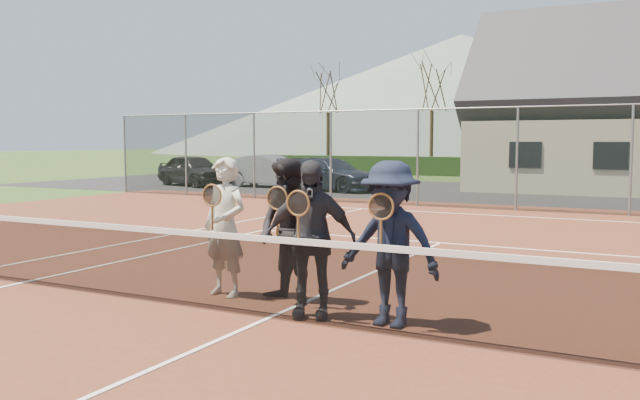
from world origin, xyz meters
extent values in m
plane|color=#2C4719|center=(0.00, 20.00, 0.00)|extent=(220.00, 220.00, 0.00)
cube|color=#562819|center=(0.00, 0.00, 0.01)|extent=(30.00, 30.00, 0.02)
cube|color=black|center=(-4.00, 20.00, 0.01)|extent=(40.00, 12.00, 0.01)
cube|color=black|center=(0.00, 32.00, 0.55)|extent=(40.00, 1.20, 1.10)
cone|color=#57685D|center=(-25.00, 95.00, 9.00)|extent=(110.00, 110.00, 18.00)
imported|color=black|center=(-15.14, 17.94, 0.72)|extent=(4.52, 3.04, 1.43)
imported|color=#999DA1|center=(-11.63, 18.83, 0.72)|extent=(4.35, 1.53, 1.43)
imported|color=black|center=(-8.39, 18.17, 0.67)|extent=(4.96, 3.00, 1.35)
cube|color=white|center=(0.00, 11.88, 0.03)|extent=(10.97, 0.06, 0.01)
cube|color=white|center=(-4.12, 0.00, 0.03)|extent=(0.06, 23.77, 0.01)
cube|color=white|center=(0.00, 6.40, 0.03)|extent=(8.23, 0.06, 0.01)
cube|color=white|center=(0.00, 0.00, 0.03)|extent=(0.06, 12.80, 0.01)
cube|color=black|center=(0.00, 0.00, 0.48)|extent=(11.60, 0.02, 0.88)
cube|color=white|center=(0.00, 0.00, 0.93)|extent=(11.60, 0.03, 0.07)
cylinder|color=slate|center=(-15.00, 13.50, 1.50)|extent=(0.07, 0.07, 3.00)
cylinder|color=slate|center=(-12.00, 13.50, 1.50)|extent=(0.07, 0.07, 3.00)
cylinder|color=slate|center=(-9.00, 13.50, 1.50)|extent=(0.07, 0.07, 3.00)
cylinder|color=slate|center=(-6.00, 13.50, 1.50)|extent=(0.07, 0.07, 3.00)
cylinder|color=slate|center=(-3.00, 13.50, 1.50)|extent=(0.07, 0.07, 3.00)
cylinder|color=slate|center=(0.00, 13.50, 1.50)|extent=(0.07, 0.07, 3.00)
cylinder|color=slate|center=(3.00, 13.50, 1.50)|extent=(0.07, 0.07, 3.00)
cube|color=black|center=(0.00, 13.50, 1.50)|extent=(30.00, 0.03, 3.00)
cylinder|color=slate|center=(0.00, 13.50, 3.00)|extent=(30.00, 0.04, 0.04)
cube|color=black|center=(-1.00, 19.98, 1.50)|extent=(1.20, 0.06, 1.00)
cube|color=black|center=(2.00, 19.98, 1.50)|extent=(1.20, 0.06, 1.00)
cylinder|color=#362313|center=(-16.00, 33.00, 1.93)|extent=(0.22, 0.22, 3.85)
cylinder|color=#382414|center=(-9.00, 33.00, 1.93)|extent=(0.22, 0.22, 3.85)
cylinder|color=#332312|center=(2.00, 33.00, 1.93)|extent=(0.22, 0.22, 3.85)
imported|color=beige|center=(-1.10, 0.71, 0.92)|extent=(0.71, 0.52, 1.80)
torus|color=brown|center=(-1.10, 0.44, 1.35)|extent=(0.29, 0.02, 0.29)
cylinder|color=black|center=(-1.10, 0.44, 1.35)|extent=(0.25, 0.00, 0.25)
cylinder|color=brown|center=(-1.10, 0.44, 1.07)|extent=(0.03, 0.03, 0.32)
imported|color=black|center=(-0.16, 0.74, 0.92)|extent=(1.05, 0.93, 1.80)
torus|color=brown|center=(-0.16, 0.47, 1.35)|extent=(0.29, 0.02, 0.29)
cylinder|color=black|center=(-0.16, 0.47, 1.35)|extent=(0.25, 0.00, 0.25)
cylinder|color=brown|center=(-0.16, 0.47, 1.07)|extent=(0.03, 0.03, 0.32)
imported|color=#27272D|center=(0.38, 0.28, 0.92)|extent=(1.14, 0.76, 1.80)
torus|color=brown|center=(0.38, 0.01, 1.35)|extent=(0.29, 0.02, 0.29)
cylinder|color=black|center=(0.38, 0.01, 1.35)|extent=(0.25, 0.00, 0.25)
cylinder|color=brown|center=(0.38, 0.01, 1.07)|extent=(0.03, 0.03, 0.32)
imported|color=black|center=(1.33, 0.36, 0.92)|extent=(1.22, 0.77, 1.80)
torus|color=brown|center=(1.33, 0.09, 1.35)|extent=(0.29, 0.02, 0.29)
cylinder|color=black|center=(1.33, 0.09, 1.35)|extent=(0.25, 0.00, 0.25)
cylinder|color=brown|center=(1.33, 0.09, 1.07)|extent=(0.03, 0.03, 0.32)
camera|label=1|loc=(4.00, -6.40, 2.03)|focal=38.00mm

